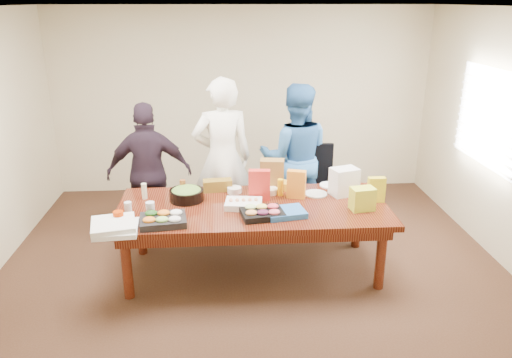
{
  "coord_description": "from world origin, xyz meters",
  "views": [
    {
      "loc": [
        -0.29,
        -4.71,
        2.77
      ],
      "look_at": [
        0.04,
        0.1,
        1.01
      ],
      "focal_mm": 34.64,
      "sensor_mm": 36.0,
      "label": 1
    }
  ],
  "objects": [
    {
      "name": "person_center",
      "position": [
        -0.31,
        0.93,
        0.98
      ],
      "size": [
        0.77,
        0.56,
        1.95
      ],
      "primitive_type": "imported",
      "rotation": [
        0.0,
        0.0,
        3.27
      ],
      "color": "white",
      "rests_on": "floor"
    },
    {
      "name": "chip_bag_yellow",
      "position": [
        1.3,
        0.02,
        0.89
      ],
      "size": [
        0.18,
        0.07,
        0.27
      ],
      "primitive_type": "cube",
      "rotation": [
        0.0,
        0.0,
        0.0
      ],
      "color": "gold",
      "rests_on": "conference_table"
    },
    {
      "name": "plate_b",
      "position": [
        0.92,
        0.52,
        0.76
      ],
      "size": [
        0.29,
        0.29,
        0.01
      ],
      "primitive_type": "cylinder",
      "rotation": [
        0.0,
        0.0,
        -0.3
      ],
      "color": "white",
      "rests_on": "conference_table"
    },
    {
      "name": "window_blinds",
      "position": [
        2.68,
        0.6,
        1.5
      ],
      "size": [
        0.04,
        1.36,
        1.0
      ],
      "primitive_type": "cube",
      "color": "beige",
      "rests_on": "wall_right"
    },
    {
      "name": "plate_a",
      "position": [
        0.71,
        0.27,
        0.76
      ],
      "size": [
        0.28,
        0.28,
        0.01
      ],
      "primitive_type": "cylinder",
      "rotation": [
        0.0,
        0.0,
        0.13
      ],
      "color": "silver",
      "rests_on": "conference_table"
    },
    {
      "name": "person_right",
      "position": [
        0.59,
        1.07,
        0.92
      ],
      "size": [
        0.97,
        0.8,
        1.84
      ],
      "primitive_type": "imported",
      "rotation": [
        0.0,
        0.0,
        3.02
      ],
      "color": "#2D64A3",
      "rests_on": "floor"
    },
    {
      "name": "chip_bag_blue",
      "position": [
        0.31,
        -0.26,
        0.78
      ],
      "size": [
        0.43,
        0.35,
        0.06
      ],
      "primitive_type": "cube",
      "rotation": [
        0.0,
        0.0,
        0.18
      ],
      "color": "#2761AE",
      "rests_on": "conference_table"
    },
    {
      "name": "conference_table",
      "position": [
        0.0,
        0.0,
        0.38
      ],
      "size": [
        2.8,
        1.2,
        0.75
      ],
      "primitive_type": "cube",
      "color": "#4C1C0F",
      "rests_on": "floor"
    },
    {
      "name": "dip_bowl_a",
      "position": [
        0.22,
        0.33,
        0.78
      ],
      "size": [
        0.19,
        0.19,
        0.06
      ],
      "primitive_type": "cylinder",
      "rotation": [
        0.0,
        0.0,
        -0.25
      ],
      "color": "beige",
      "rests_on": "conference_table"
    },
    {
      "name": "kraft_bag",
      "position": [
        0.24,
        0.47,
        0.92
      ],
      "size": [
        0.28,
        0.19,
        0.35
      ],
      "primitive_type": "cube",
      "rotation": [
        0.0,
        0.0,
        -0.14
      ],
      "color": "brown",
      "rests_on": "conference_table"
    },
    {
      "name": "person_left",
      "position": [
        -1.17,
        0.85,
        0.84
      ],
      "size": [
        1.01,
        0.47,
        1.68
      ],
      "primitive_type": "imported",
      "rotation": [
        0.0,
        0.0,
        3.21
      ],
      "color": "black",
      "rests_on": "floor"
    },
    {
      "name": "clear_cup_b",
      "position": [
        -1.26,
        -0.06,
        0.8
      ],
      "size": [
        0.09,
        0.09,
        0.1
      ],
      "primitive_type": "cylinder",
      "rotation": [
        0.0,
        0.0,
        0.17
      ],
      "color": "silver",
      "rests_on": "conference_table"
    },
    {
      "name": "veggie_tray",
      "position": [
        -0.88,
        -0.37,
        0.78
      ],
      "size": [
        0.47,
        0.39,
        0.07
      ],
      "primitive_type": "cube",
      "rotation": [
        0.0,
        0.0,
        0.13
      ],
      "color": "black",
      "rests_on": "conference_table"
    },
    {
      "name": "red_cup",
      "position": [
        -1.3,
        -0.36,
        0.82
      ],
      "size": [
        0.1,
        0.1,
        0.13
      ],
      "primitive_type": "cylinder",
      "rotation": [
        0.0,
        0.0,
        0.06
      ],
      "color": "#B22C00",
      "rests_on": "conference_table"
    },
    {
      "name": "ceiling",
      "position": [
        0.0,
        0.0,
        2.71
      ],
      "size": [
        5.5,
        5.0,
        0.02
      ],
      "primitive_type": "cube",
      "color": "white",
      "rests_on": "wall_back"
    },
    {
      "name": "pizza_box_lower",
      "position": [
        -1.3,
        -0.51,
        0.77
      ],
      "size": [
        0.42,
        0.42,
        0.05
      ],
      "primitive_type": "cube",
      "rotation": [
        0.0,
        0.0,
        0.08
      ],
      "color": "white",
      "rests_on": "conference_table"
    },
    {
      "name": "dressing_bottle",
      "position": [
        -0.74,
        0.29,
        0.85
      ],
      "size": [
        0.08,
        0.08,
        0.2
      ],
      "primitive_type": "cylinder",
      "rotation": [
        0.0,
        0.0,
        -0.21
      ],
      "color": "brown",
      "rests_on": "conference_table"
    },
    {
      "name": "fruit_tray",
      "position": [
        0.08,
        -0.27,
        0.78
      ],
      "size": [
        0.45,
        0.38,
        0.06
      ],
      "primitive_type": "cube",
      "rotation": [
        0.0,
        0.0,
        0.16
      ],
      "color": "black",
      "rests_on": "conference_table"
    },
    {
      "name": "dip_bowl_b",
      "position": [
        -0.18,
        0.38,
        0.78
      ],
      "size": [
        0.17,
        0.17,
        0.06
      ],
      "primitive_type": "cylinder",
      "rotation": [
        0.0,
        0.0,
        -0.08
      ],
      "color": "silver",
      "rests_on": "conference_table"
    },
    {
      "name": "clear_cup_a",
      "position": [
        -1.03,
        -0.13,
        0.81
      ],
      "size": [
        0.1,
        0.1,
        0.12
      ],
      "primitive_type": "cylinder",
      "rotation": [
        0.0,
        0.0,
        -0.12
      ],
      "color": "silver",
      "rests_on": "conference_table"
    },
    {
      "name": "wall_back",
      "position": [
        0.0,
        2.5,
        1.35
      ],
      "size": [
        5.5,
        0.04,
        2.7
      ],
      "primitive_type": "cube",
      "color": "beige",
      "rests_on": "floor"
    },
    {
      "name": "salad_bowl",
      "position": [
        -0.7,
        0.2,
        0.81
      ],
      "size": [
        0.38,
        0.38,
        0.12
      ],
      "primitive_type": "cylinder",
      "rotation": [
        0.0,
        0.0,
        -0.06
      ],
      "color": "black",
      "rests_on": "conference_table"
    },
    {
      "name": "mustard_bottle",
      "position": [
        0.32,
        0.27,
        0.84
      ],
      "size": [
        0.08,
        0.08,
        0.18
      ],
      "primitive_type": "cylinder",
      "rotation": [
        0.0,
        0.0,
        0.3
      ],
      "color": "yellow",
      "rests_on": "conference_table"
    },
    {
      "name": "pizza_box_upper",
      "position": [
        -1.32,
        -0.5,
        0.82
      ],
      "size": [
        0.46,
        0.46,
        0.05
      ],
      "primitive_type": "cube",
      "rotation": [
        0.0,
        0.0,
        0.21
      ],
      "color": "white",
      "rests_on": "pizza_box_lower"
    },
    {
      "name": "grocery_bag_yellow",
      "position": [
        1.1,
        -0.17,
        0.87
      ],
      "size": [
        0.26,
        0.2,
        0.23
      ],
      "primitive_type": "cube",
      "rotation": [
        0.0,
        0.0,
        0.16
      ],
      "color": "#CBD82F",
      "rests_on": "conference_table"
    },
    {
      "name": "grocery_bag_white",
      "position": [
        1.01,
        0.25,
        0.9
      ],
      "size": [
        0.33,
        0.28,
        0.3
      ],
      "primitive_type": "cube",
      "rotation": [
        0.0,
        0.0,
        0.33
      ],
      "color": "white",
      "rests_on": "conference_table"
    },
    {
      "name": "mayo_jar",
      "position": [
        0.2,
        0.49,
        0.82
      ],
      "size": [
        0.1,
        0.1,
        0.13
      ],
      "primitive_type": "cylinder",
      "rotation": [
        0.0,
        0.0,
        0.17
      ],
      "color": "white",
      "rests_on": "conference_table"
    },
    {
      "name": "chip_bag_red",
      "position": [
        0.08,
        0.17,
        0.92
      ],
      "size": [
        0.24,
        0.12,
        0.33
      ],
      "primitive_type": "cube",
      "rotation": [
        0.0,
        0.0,
        -0.1
      ],
      "color": "red",
      "rests_on": "conference_table"
    },
    {
      "name": "ranch_bottle",
      "position": [
        -1.15,
        0.28,
        0.84
      ],
      "size": [
        0.07,
        0.07,
        0.17
      ],
      "primitive_type": "cylinder",
      "rotation": [
        0.0,
        0.0,
        0.19
      ],
      "color": "beige",
      "rests_on": "conference_table"
    },
    {
      "name": "window_panel",
      "position": [
        2.72,
        0.6,
        1.5
      ],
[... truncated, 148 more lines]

